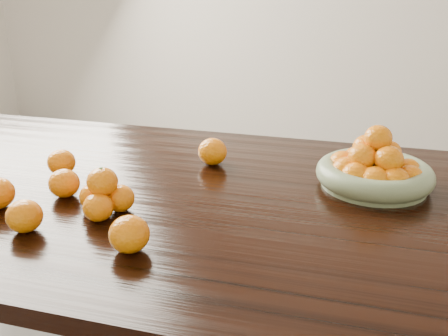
# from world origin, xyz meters

# --- Properties ---
(dining_table) EXTENTS (2.00, 1.00, 0.75)m
(dining_table) POSITION_xyz_m (0.00, 0.00, 0.66)
(dining_table) COLOR black
(dining_table) RESTS_ON ground
(fruit_bowl) EXTENTS (0.29, 0.29, 0.16)m
(fruit_bowl) POSITION_xyz_m (0.38, 0.16, 0.79)
(fruit_bowl) COLOR gray
(fruit_bowl) RESTS_ON dining_table
(orange_pyramid) EXTENTS (0.12, 0.12, 0.11)m
(orange_pyramid) POSITION_xyz_m (-0.19, -0.16, 0.79)
(orange_pyramid) COLOR orange
(orange_pyramid) RESTS_ON dining_table
(loose_orange_1) EXTENTS (0.07, 0.07, 0.07)m
(loose_orange_1) POSITION_xyz_m (-0.31, -0.28, 0.78)
(loose_orange_1) COLOR orange
(loose_orange_1) RESTS_ON dining_table
(loose_orange_2) EXTENTS (0.08, 0.08, 0.07)m
(loose_orange_2) POSITION_xyz_m (-0.07, -0.29, 0.79)
(loose_orange_2) COLOR orange
(loose_orange_2) RESTS_ON dining_table
(loose_orange_3) EXTENTS (0.07, 0.07, 0.07)m
(loose_orange_3) POSITION_xyz_m (-0.42, 0.02, 0.78)
(loose_orange_3) COLOR orange
(loose_orange_3) RESTS_ON dining_table
(loose_orange_4) EXTENTS (0.07, 0.07, 0.07)m
(loose_orange_4) POSITION_xyz_m (-0.33, -0.10, 0.78)
(loose_orange_4) COLOR orange
(loose_orange_4) RESTS_ON dining_table
(loose_orange_5) EXTENTS (0.08, 0.08, 0.08)m
(loose_orange_5) POSITION_xyz_m (-0.05, 0.20, 0.79)
(loose_orange_5) COLOR orange
(loose_orange_5) RESTS_ON dining_table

